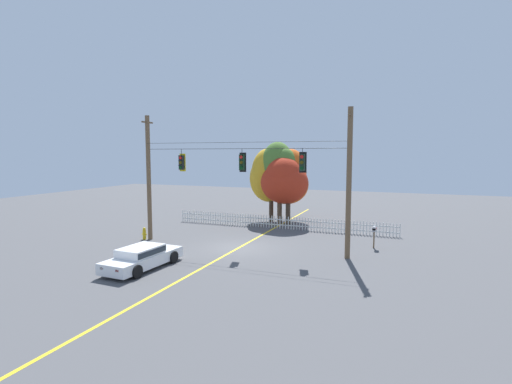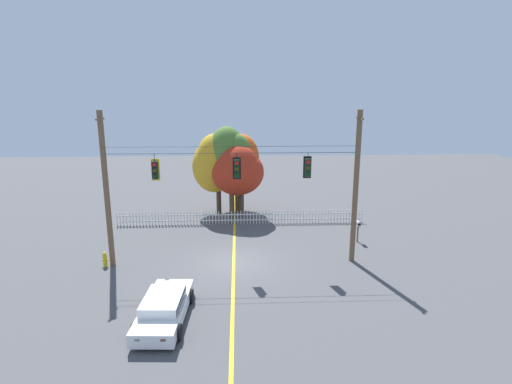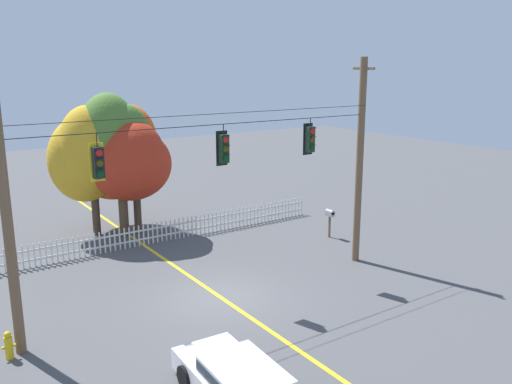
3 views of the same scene
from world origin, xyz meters
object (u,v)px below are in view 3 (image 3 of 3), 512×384
at_px(traffic_signal_southbound_primary, 98,163).
at_px(fire_hydrant, 9,345).
at_px(traffic_signal_eastbound_side, 224,149).
at_px(traffic_signal_westbound_side, 310,139).
at_px(roadside_mailbox, 330,215).
at_px(autumn_maple_mid, 119,147).
at_px(autumn_maple_near_fence, 91,152).
at_px(autumn_oak_far_east, 117,157).
at_px(autumn_maple_far_west, 131,161).

relative_size(traffic_signal_southbound_primary, fire_hydrant, 1.75).
relative_size(traffic_signal_eastbound_side, fire_hydrant, 1.71).
distance_m(traffic_signal_southbound_primary, fire_hydrant, 5.67).
distance_m(traffic_signal_westbound_side, roadside_mailbox, 6.41).
bearing_deg(traffic_signal_eastbound_side, fire_hydrant, -178.38).
bearing_deg(traffic_signal_southbound_primary, autumn_maple_mid, 66.49).
distance_m(traffic_signal_southbound_primary, traffic_signal_westbound_side, 8.01).
relative_size(traffic_signal_westbound_side, autumn_maple_near_fence, 0.21).
bearing_deg(traffic_signal_eastbound_side, traffic_signal_westbound_side, 0.00).
bearing_deg(roadside_mailbox, autumn_oak_far_east, 138.01).
height_order(traffic_signal_eastbound_side, fire_hydrant, traffic_signal_eastbound_side).
xyz_separation_m(traffic_signal_westbound_side, roadside_mailbox, (3.83, 2.94, -4.22)).
bearing_deg(traffic_signal_eastbound_side, autumn_maple_far_west, 89.85).
height_order(traffic_signal_eastbound_side, autumn_maple_near_fence, autumn_maple_near_fence).
height_order(autumn_maple_mid, fire_hydrant, autumn_maple_mid).
bearing_deg(autumn_oak_far_east, roadside_mailbox, -41.99).
xyz_separation_m(autumn_maple_near_fence, autumn_maple_far_west, (1.57, -0.95, -0.44)).
distance_m(fire_hydrant, roadside_mailbox, 15.12).
distance_m(autumn_maple_far_west, roadside_mailbox, 9.74).
distance_m(autumn_maple_mid, fire_hydrant, 12.08).
xyz_separation_m(autumn_maple_near_fence, autumn_oak_far_east, (1.40, 0.42, -0.44)).
bearing_deg(traffic_signal_southbound_primary, autumn_maple_far_west, 63.36).
bearing_deg(autumn_oak_far_east, autumn_maple_mid, -102.45).
height_order(traffic_signal_westbound_side, fire_hydrant, traffic_signal_westbound_side).
bearing_deg(autumn_maple_near_fence, autumn_maple_far_west, -31.03).
distance_m(traffic_signal_eastbound_side, traffic_signal_westbound_side, 3.75).
relative_size(autumn_maple_near_fence, autumn_oak_far_east, 1.04).
distance_m(traffic_signal_westbound_side, autumn_maple_far_west, 9.47).
bearing_deg(traffic_signal_westbound_side, autumn_maple_far_west, 113.60).
height_order(traffic_signal_southbound_primary, traffic_signal_eastbound_side, same).
distance_m(autumn_maple_near_fence, roadside_mailbox, 11.62).
distance_m(autumn_maple_near_fence, autumn_maple_mid, 1.32).
bearing_deg(traffic_signal_southbound_primary, autumn_maple_near_fence, 74.06).
relative_size(autumn_maple_far_west, fire_hydrant, 6.78).
distance_m(traffic_signal_eastbound_side, autumn_oak_far_east, 10.04).
relative_size(traffic_signal_westbound_side, autumn_maple_far_west, 0.25).
bearing_deg(traffic_signal_southbound_primary, roadside_mailbox, 13.96).
bearing_deg(roadside_mailbox, traffic_signal_southbound_primary, -166.04).
relative_size(autumn_oak_far_east, autumn_maple_far_west, 1.11).
distance_m(traffic_signal_southbound_primary, autumn_maple_mid, 9.82).
xyz_separation_m(traffic_signal_eastbound_side, autumn_maple_near_fence, (-1.55, 9.48, -1.22)).
distance_m(traffic_signal_eastbound_side, fire_hydrant, 8.71).
distance_m(traffic_signal_southbound_primary, autumn_maple_near_fence, 9.93).
bearing_deg(autumn_maple_mid, autumn_maple_near_fence, 156.42).
distance_m(traffic_signal_eastbound_side, autumn_maple_mid, 9.03).
bearing_deg(autumn_maple_mid, traffic_signal_southbound_primary, -113.51).
distance_m(autumn_oak_far_east, autumn_maple_far_west, 1.37).
relative_size(traffic_signal_westbound_side, roadside_mailbox, 1.02).
height_order(traffic_signal_southbound_primary, autumn_oak_far_east, autumn_oak_far_east).
xyz_separation_m(traffic_signal_southbound_primary, autumn_maple_mid, (3.90, 8.96, -0.96)).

